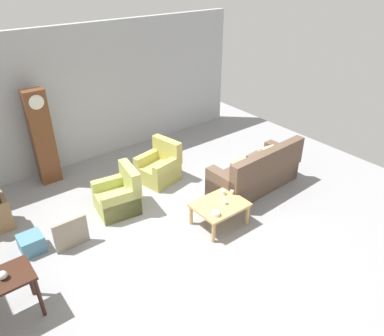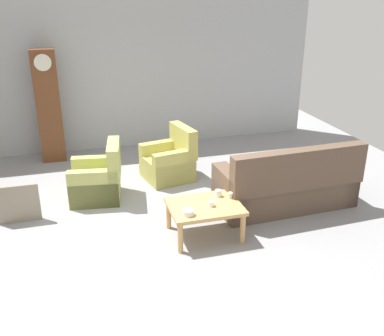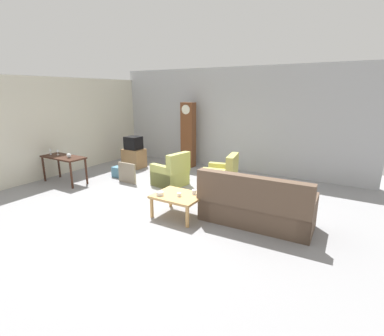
# 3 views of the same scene
# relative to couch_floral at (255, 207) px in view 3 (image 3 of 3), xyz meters

# --- Properties ---
(ground_plane) EXTENTS (10.40, 10.40, 0.00)m
(ground_plane) POSITION_rel_couch_floral_xyz_m (-2.10, 0.00, -0.36)
(ground_plane) COLOR gray
(garage_door_wall) EXTENTS (8.40, 0.16, 3.20)m
(garage_door_wall) POSITION_rel_couch_floral_xyz_m (-2.10, 3.60, 1.24)
(garage_door_wall) COLOR #ADAFB5
(garage_door_wall) RESTS_ON ground_plane
(pegboard_wall_left) EXTENTS (0.12, 6.40, 2.88)m
(pegboard_wall_left) POSITION_rel_couch_floral_xyz_m (-6.30, 0.40, 1.08)
(pegboard_wall_left) COLOR beige
(pegboard_wall_left) RESTS_ON ground_plane
(couch_floral) EXTENTS (2.13, 0.97, 1.04)m
(couch_floral) POSITION_rel_couch_floral_xyz_m (0.00, 0.00, 0.00)
(couch_floral) COLOR brown
(couch_floral) RESTS_ON ground_plane
(armchair_olive_near) EXTENTS (0.90, 0.87, 0.92)m
(armchair_olive_near) POSITION_rel_couch_floral_xyz_m (-2.74, 1.11, -0.05)
(armchair_olive_near) COLOR tan
(armchair_olive_near) RESTS_ON ground_plane
(armchair_olive_far) EXTENTS (0.93, 0.90, 0.92)m
(armchair_olive_far) POSITION_rel_couch_floral_xyz_m (-1.46, 1.58, -0.05)
(armchair_olive_far) COLOR tan
(armchair_olive_far) RESTS_ON ground_plane
(coffee_table_wood) EXTENTS (0.96, 0.76, 0.46)m
(coffee_table_wood) POSITION_rel_couch_floral_xyz_m (-1.46, -0.45, 0.04)
(coffee_table_wood) COLOR tan
(coffee_table_wood) RESTS_ON ground_plane
(console_table_dark) EXTENTS (1.30, 0.56, 0.75)m
(console_table_dark) POSITION_rel_couch_floral_xyz_m (-5.41, -0.24, 0.29)
(console_table_dark) COLOR #381E14
(console_table_dark) RESTS_ON ground_plane
(grandfather_clock) EXTENTS (0.44, 0.30, 2.13)m
(grandfather_clock) POSITION_rel_couch_floral_xyz_m (-3.43, 3.08, 0.71)
(grandfather_clock) COLOR brown
(grandfather_clock) RESTS_ON ground_plane
(tv_stand_cabinet) EXTENTS (0.68, 0.52, 0.62)m
(tv_stand_cabinet) POSITION_rel_couch_floral_xyz_m (-4.91, 2.02, -0.05)
(tv_stand_cabinet) COLOR #997047
(tv_stand_cabinet) RESTS_ON ground_plane
(tv_crt) EXTENTS (0.48, 0.44, 0.42)m
(tv_crt) POSITION_rel_couch_floral_xyz_m (-4.91, 2.02, 0.47)
(tv_crt) COLOR black
(tv_crt) RESTS_ON tv_stand_cabinet
(framed_picture_leaning) EXTENTS (0.60, 0.05, 0.57)m
(framed_picture_leaning) POSITION_rel_couch_floral_xyz_m (-3.91, 0.64, -0.07)
(framed_picture_leaning) COLOR gray
(framed_picture_leaning) RESTS_ON ground_plane
(storage_box_blue) EXTENTS (0.39, 0.39, 0.31)m
(storage_box_blue) POSITION_rel_couch_floral_xyz_m (-4.50, 0.98, -0.20)
(storage_box_blue) COLOR teal
(storage_box_blue) RESTS_ON ground_plane
(glass_dome_cloche) EXTENTS (0.12, 0.12, 0.12)m
(glass_dome_cloche) POSITION_rel_couch_floral_xyz_m (-5.12, -0.26, 0.45)
(glass_dome_cloche) COLOR silver
(glass_dome_cloche) RESTS_ON console_table_dark
(cup_white_porcelain) EXTENTS (0.08, 0.08, 0.07)m
(cup_white_porcelain) POSITION_rel_couch_floral_xyz_m (-1.39, -0.52, 0.14)
(cup_white_porcelain) COLOR white
(cup_white_porcelain) RESTS_ON coffee_table_wood
(cup_blue_rimmed) EXTENTS (0.09, 0.09, 0.09)m
(cup_blue_rimmed) POSITION_rel_couch_floral_xyz_m (-1.20, -0.26, 0.15)
(cup_blue_rimmed) COLOR silver
(cup_blue_rimmed) RESTS_ON coffee_table_wood
(cup_cream_tall) EXTENTS (0.07, 0.07, 0.08)m
(cup_cream_tall) POSITION_rel_couch_floral_xyz_m (-1.06, -0.36, 0.15)
(cup_cream_tall) COLOR beige
(cup_cream_tall) RESTS_ON coffee_table_wood
(bowl_white_stacked) EXTENTS (0.15, 0.15, 0.08)m
(bowl_white_stacked) POSITION_rel_couch_floral_xyz_m (-1.75, -0.67, 0.15)
(bowl_white_stacked) COLOR white
(bowl_white_stacked) RESTS_ON coffee_table_wood
(wine_glass_tall) EXTENTS (0.06, 0.06, 0.19)m
(wine_glass_tall) POSITION_rel_couch_floral_xyz_m (-5.90, -0.28, 0.52)
(wine_glass_tall) COLOR silver
(wine_glass_tall) RESTS_ON console_table_dark
(wine_glass_mid) EXTENTS (0.08, 0.08, 0.17)m
(wine_glass_mid) POSITION_rel_couch_floral_xyz_m (-5.69, -0.20, 0.50)
(wine_glass_mid) COLOR silver
(wine_glass_mid) RESTS_ON console_table_dark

